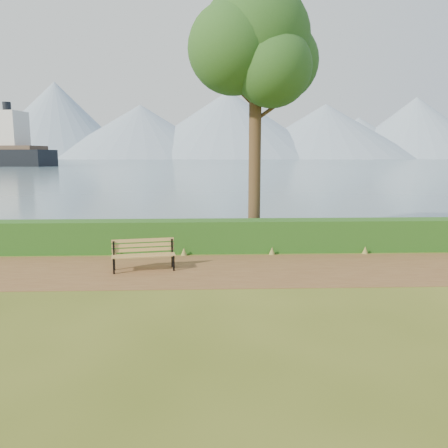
{
  "coord_description": "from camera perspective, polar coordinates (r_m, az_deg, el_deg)",
  "views": [
    {
      "loc": [
        -0.39,
        -10.97,
        3.02
      ],
      "look_at": [
        0.09,
        1.2,
        1.1
      ],
      "focal_mm": 35.0,
      "sensor_mm": 36.0,
      "label": 1
    }
  ],
  "objects": [
    {
      "name": "tree",
      "position": [
        15.1,
        4.17,
        22.28
      ],
      "size": [
        4.32,
        3.67,
        8.75
      ],
      "rotation": [
        0.0,
        0.0,
        0.22
      ],
      "color": "#332315",
      "rests_on": "ground"
    },
    {
      "name": "mountains",
      "position": [
        417.85,
        -3.52,
        12.33
      ],
      "size": [
        585.0,
        190.0,
        70.0
      ],
      "color": "#7A8EA3",
      "rests_on": "ground"
    },
    {
      "name": "ground",
      "position": [
        11.39,
        -0.22,
        -6.42
      ],
      "size": [
        140.0,
        140.0,
        0.0
      ],
      "primitive_type": "plane",
      "color": "#435017",
      "rests_on": "ground"
    },
    {
      "name": "path",
      "position": [
        11.68,
        -0.27,
        -6.01
      ],
      "size": [
        40.0,
        3.4,
        0.01
      ],
      "primitive_type": "cube",
      "color": "brown",
      "rests_on": "ground"
    },
    {
      "name": "hedge",
      "position": [
        13.81,
        -0.6,
        -1.56
      ],
      "size": [
        32.0,
        0.85,
        1.0
      ],
      "primitive_type": "cube",
      "color": "#1E4714",
      "rests_on": "ground"
    },
    {
      "name": "bench",
      "position": [
        11.78,
        -10.47,
        -3.67
      ],
      "size": [
        1.7,
        0.76,
        0.82
      ],
      "rotation": [
        0.0,
        0.0,
        0.18
      ],
      "color": "black",
      "rests_on": "ground"
    },
    {
      "name": "water",
      "position": [
        270.99,
        -2.18,
        8.31
      ],
      "size": [
        700.0,
        510.0,
        0.0
      ],
      "primitive_type": "cube",
      "color": "slate",
      "rests_on": "ground"
    }
  ]
}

